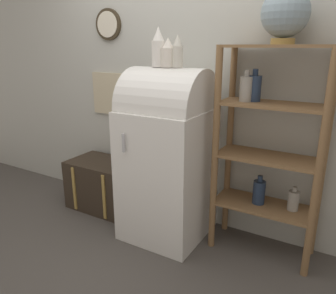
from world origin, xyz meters
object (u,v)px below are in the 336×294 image
at_px(suitcase_trunk, 105,184).
at_px(vase_right, 178,52).
at_px(globe, 285,14).
at_px(vase_left, 158,48).
at_px(vase_center, 168,54).
at_px(refrigerator, 168,152).

relative_size(suitcase_trunk, vase_right, 2.91).
height_order(globe, vase_right, globe).
distance_m(vase_left, vase_center, 0.10).
xyz_separation_m(refrigerator, suitcase_trunk, (-0.78, 0.08, -0.49)).
xyz_separation_m(vase_left, vase_right, (0.17, 0.00, -0.03)).
bearing_deg(suitcase_trunk, globe, 3.15).
bearing_deg(suitcase_trunk, vase_left, -6.69).
relative_size(globe, vase_center, 1.66).
height_order(refrigerator, vase_right, vase_right).
bearing_deg(vase_right, globe, 13.35).
relative_size(refrigerator, suitcase_trunk, 2.06).
xyz_separation_m(globe, vase_right, (-0.71, -0.17, -0.25)).
bearing_deg(vase_left, vase_center, -3.42).
bearing_deg(refrigerator, vase_left, -175.59).
relative_size(refrigerator, vase_right, 5.99).
bearing_deg(vase_left, globe, 10.91).
bearing_deg(vase_right, refrigerator, 176.28).
xyz_separation_m(refrigerator, globe, (0.79, 0.16, 1.04)).
distance_m(globe, vase_center, 0.84).
height_order(suitcase_trunk, vase_center, vase_center).
relative_size(vase_center, vase_right, 0.91).
distance_m(vase_center, vase_right, 0.08).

